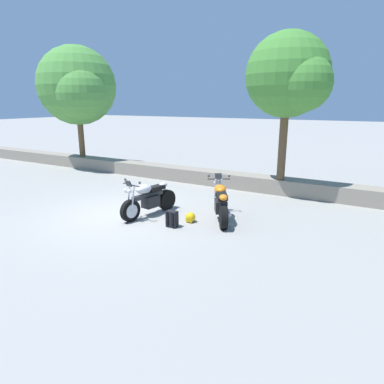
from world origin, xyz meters
The scene contains 8 objects.
ground_plane centered at (0.00, 0.00, 0.00)m, with size 120.00×120.00×0.00m, color gray.
stone_wall centered at (0.00, 4.80, 0.28)m, with size 36.00×0.80×0.55m, color gray.
motorcycle_silver_near_left centered at (0.77, 0.39, 0.49)m, with size 0.70×2.06×1.18m.
motorcycle_orange_centre centered at (2.73, 1.12, 0.49)m, with size 1.24×1.84×1.18m.
rider_backpack centered at (1.89, -0.07, 0.24)m, with size 0.30×0.26×0.47m.
rider_helmet centered at (2.12, 0.49, 0.14)m, with size 0.28×0.28×0.28m.
leafy_tree_far_left centered at (-6.59, 4.73, 3.90)m, with size 3.91×3.72×5.30m.
leafy_tree_mid_left centered at (3.57, 4.50, 4.00)m, with size 2.91×2.77×4.91m.
Camera 1 is at (6.55, -7.10, 3.20)m, focal length 31.49 mm.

